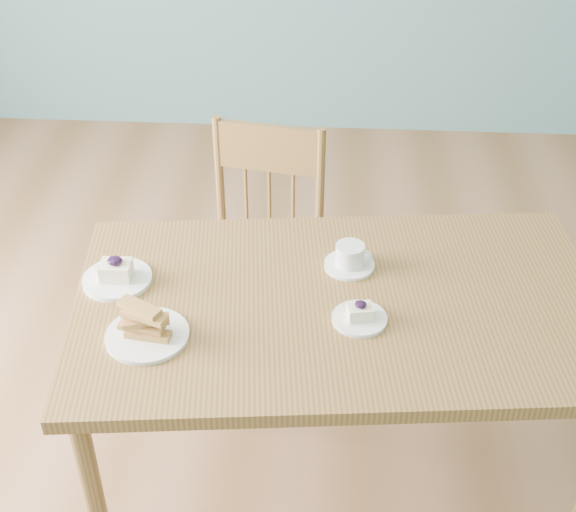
{
  "coord_description": "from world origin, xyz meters",
  "views": [
    {
      "loc": [
        0.08,
        -1.52,
        2.04
      ],
      "look_at": [
        -0.03,
        0.14,
        0.83
      ],
      "focal_mm": 50.0,
      "sensor_mm": 36.0,
      "label": 1
    }
  ],
  "objects_px": {
    "coffee_cup": "(350,258)",
    "cheesecake_plate_far": "(117,275)",
    "dining_table": "(338,322)",
    "cheesecake_plate_near": "(360,316)",
    "dining_chair": "(260,250)",
    "biscotti_plate": "(146,327)"
  },
  "relations": [
    {
      "from": "coffee_cup",
      "to": "cheesecake_plate_far",
      "type": "bearing_deg",
      "value": -159.35
    },
    {
      "from": "dining_table",
      "to": "coffee_cup",
      "type": "distance_m",
      "value": 0.18
    },
    {
      "from": "dining_table",
      "to": "cheesecake_plate_near",
      "type": "xyz_separation_m",
      "value": [
        0.05,
        -0.08,
        0.09
      ]
    },
    {
      "from": "dining_table",
      "to": "cheesecake_plate_far",
      "type": "bearing_deg",
      "value": 169.86
    },
    {
      "from": "dining_chair",
      "to": "biscotti_plate",
      "type": "height_order",
      "value": "dining_chair"
    },
    {
      "from": "coffee_cup",
      "to": "biscotti_plate",
      "type": "relative_size",
      "value": 0.68
    },
    {
      "from": "dining_chair",
      "to": "coffee_cup",
      "type": "height_order",
      "value": "dining_chair"
    },
    {
      "from": "dining_table",
      "to": "biscotti_plate",
      "type": "height_order",
      "value": "biscotti_plate"
    },
    {
      "from": "dining_chair",
      "to": "cheesecake_plate_far",
      "type": "bearing_deg",
      "value": -109.42
    },
    {
      "from": "cheesecake_plate_near",
      "to": "dining_chair",
      "type": "bearing_deg",
      "value": 114.7
    },
    {
      "from": "cheesecake_plate_near",
      "to": "cheesecake_plate_far",
      "type": "bearing_deg",
      "value": 169.48
    },
    {
      "from": "cheesecake_plate_far",
      "to": "dining_table",
      "type": "bearing_deg",
      "value": -4.22
    },
    {
      "from": "cheesecake_plate_far",
      "to": "biscotti_plate",
      "type": "relative_size",
      "value": 0.9
    },
    {
      "from": "biscotti_plate",
      "to": "cheesecake_plate_near",
      "type": "bearing_deg",
      "value": 10.41
    },
    {
      "from": "biscotti_plate",
      "to": "dining_table",
      "type": "bearing_deg",
      "value": 20.11
    },
    {
      "from": "dining_table",
      "to": "cheesecake_plate_far",
      "type": "height_order",
      "value": "cheesecake_plate_far"
    },
    {
      "from": "cheesecake_plate_near",
      "to": "biscotti_plate",
      "type": "distance_m",
      "value": 0.52
    },
    {
      "from": "cheesecake_plate_near",
      "to": "coffee_cup",
      "type": "height_order",
      "value": "coffee_cup"
    },
    {
      "from": "dining_chair",
      "to": "biscotti_plate",
      "type": "relative_size",
      "value": 4.21
    },
    {
      "from": "cheesecake_plate_near",
      "to": "biscotti_plate",
      "type": "bearing_deg",
      "value": -169.59
    },
    {
      "from": "cheesecake_plate_near",
      "to": "cheesecake_plate_far",
      "type": "height_order",
      "value": "cheesecake_plate_far"
    },
    {
      "from": "dining_chair",
      "to": "coffee_cup",
      "type": "relative_size",
      "value": 6.23
    }
  ]
}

